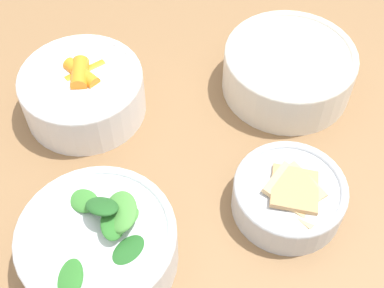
{
  "coord_description": "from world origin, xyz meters",
  "views": [
    {
      "loc": [
        0.02,
        -0.34,
        1.32
      ],
      "look_at": [
        0.01,
        0.05,
        0.8
      ],
      "focal_mm": 50.0,
      "sensor_mm": 36.0,
      "label": 1
    }
  ],
  "objects_px": {
    "bowl_carrots": "(83,91)",
    "bowl_cookies": "(289,195)",
    "bowl_beans_hotdog": "(288,71)",
    "bowl_greens": "(99,244)"
  },
  "relations": [
    {
      "from": "bowl_carrots",
      "to": "bowl_cookies",
      "type": "xyz_separation_m",
      "value": [
        0.26,
        -0.15,
        -0.01
      ]
    },
    {
      "from": "bowl_beans_hotdog",
      "to": "bowl_cookies",
      "type": "height_order",
      "value": "bowl_beans_hotdog"
    },
    {
      "from": "bowl_greens",
      "to": "bowl_beans_hotdog",
      "type": "xyz_separation_m",
      "value": [
        0.23,
        0.26,
        -0.0
      ]
    },
    {
      "from": "bowl_carrots",
      "to": "bowl_cookies",
      "type": "bearing_deg",
      "value": -30.29
    },
    {
      "from": "bowl_greens",
      "to": "bowl_carrots",
      "type": "bearing_deg",
      "value": 102.16
    },
    {
      "from": "bowl_beans_hotdog",
      "to": "bowl_greens",
      "type": "bearing_deg",
      "value": -130.71
    },
    {
      "from": "bowl_carrots",
      "to": "bowl_beans_hotdog",
      "type": "distance_m",
      "value": 0.28
    },
    {
      "from": "bowl_carrots",
      "to": "bowl_cookies",
      "type": "relative_size",
      "value": 1.23
    },
    {
      "from": "bowl_greens",
      "to": "bowl_beans_hotdog",
      "type": "height_order",
      "value": "bowl_greens"
    },
    {
      "from": "bowl_cookies",
      "to": "bowl_beans_hotdog",
      "type": "bearing_deg",
      "value": 85.06
    }
  ]
}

